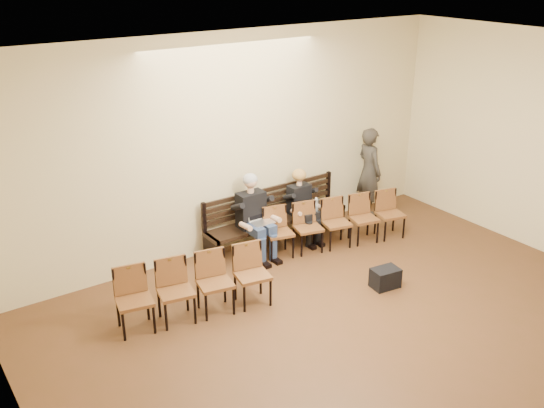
# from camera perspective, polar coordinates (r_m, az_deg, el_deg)

# --- Properties ---
(room_walls) EXTENTS (8.02, 10.01, 3.51)m
(room_walls) POSITION_cam_1_polar(r_m,az_deg,el_deg) (6.29, 16.51, 3.11)
(room_walls) COLOR beige
(room_walls) RESTS_ON ground
(bench) EXTENTS (2.60, 0.90, 0.45)m
(bench) POSITION_cam_1_polar(r_m,az_deg,el_deg) (10.18, 0.50, -2.49)
(bench) COLOR black
(bench) RESTS_ON ground
(seated_man) EXTENTS (0.55, 0.76, 1.33)m
(seated_man) POSITION_cam_1_polar(r_m,az_deg,el_deg) (9.63, -1.67, -1.14)
(seated_man) COLOR black
(seated_man) RESTS_ON ground
(seated_woman) EXTENTS (0.47, 0.65, 1.09)m
(seated_woman) POSITION_cam_1_polar(r_m,az_deg,el_deg) (10.19, 2.89, -0.49)
(seated_woman) COLOR black
(seated_woman) RESTS_ON ground
(laptop) EXTENTS (0.36, 0.29, 0.26)m
(laptop) POSITION_cam_1_polar(r_m,az_deg,el_deg) (9.57, -0.90, -1.86)
(laptop) COLOR silver
(laptop) RESTS_ON bench
(water_bottle) EXTENTS (0.08, 0.08, 0.24)m
(water_bottle) POSITION_cam_1_polar(r_m,az_deg,el_deg) (10.08, 4.15, -0.65)
(water_bottle) COLOR silver
(water_bottle) RESTS_ON bench
(bag) EXTENTS (0.43, 0.32, 0.29)m
(bag) POSITION_cam_1_polar(r_m,az_deg,el_deg) (9.05, 10.61, -6.85)
(bag) COLOR black
(bag) RESTS_ON ground
(passerby) EXTENTS (0.53, 0.74, 1.88)m
(passerby) POSITION_cam_1_polar(r_m,az_deg,el_deg) (11.26, 9.16, 3.66)
(passerby) COLOR #332F2A
(passerby) RESTS_ON ground
(chair_row_front) EXTENTS (2.51, 1.01, 0.81)m
(chair_row_front) POSITION_cam_1_polar(r_m,az_deg,el_deg) (10.05, 6.08, -1.83)
(chair_row_front) COLOR brown
(chair_row_front) RESTS_ON ground
(chair_row_back) EXTENTS (2.12, 0.84, 0.85)m
(chair_row_back) POSITION_cam_1_polar(r_m,az_deg,el_deg) (8.16, -7.19, -7.85)
(chair_row_back) COLOR brown
(chair_row_back) RESTS_ON ground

